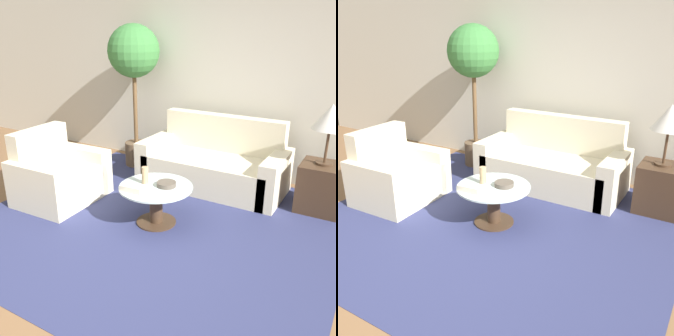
# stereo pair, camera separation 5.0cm
# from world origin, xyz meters

# --- Properties ---
(ground_plane) EXTENTS (14.00, 14.00, 0.00)m
(ground_plane) POSITION_xyz_m (0.00, 0.00, 0.00)
(ground_plane) COLOR brown
(wall_back) EXTENTS (10.00, 0.06, 2.60)m
(wall_back) POSITION_xyz_m (0.00, 2.62, 1.30)
(wall_back) COLOR beige
(wall_back) RESTS_ON ground_plane
(rug) EXTENTS (3.74, 3.40, 0.01)m
(rug) POSITION_xyz_m (0.14, 0.76, 0.00)
(rug) COLOR navy
(rug) RESTS_ON ground_plane
(sofa_main) EXTENTS (1.86, 0.87, 0.89)m
(sofa_main) POSITION_xyz_m (0.24, 2.04, 0.28)
(sofa_main) COLOR beige
(sofa_main) RESTS_ON ground_plane
(armchair) EXTENTS (0.83, 1.00, 0.86)m
(armchair) POSITION_xyz_m (-1.22, 0.67, 0.28)
(armchair) COLOR beige
(armchair) RESTS_ON ground_plane
(coffee_table) EXTENTS (0.78, 0.78, 0.43)m
(coffee_table) POSITION_xyz_m (0.14, 0.76, 0.28)
(coffee_table) COLOR #422D1E
(coffee_table) RESTS_ON ground_plane
(side_table) EXTENTS (0.47, 0.47, 0.56)m
(side_table) POSITION_xyz_m (1.58, 1.97, 0.28)
(side_table) COLOR #422D1E
(side_table) RESTS_ON ground_plane
(table_lamp) EXTENTS (0.38, 0.38, 0.68)m
(table_lamp) POSITION_xyz_m (1.58, 1.97, 1.08)
(table_lamp) COLOR #422D1E
(table_lamp) RESTS_ON side_table
(potted_plant) EXTENTS (0.73, 0.73, 2.04)m
(potted_plant) POSITION_xyz_m (-1.09, 2.16, 1.52)
(potted_plant) COLOR brown
(potted_plant) RESTS_ON ground_plane
(vase) EXTENTS (0.07, 0.07, 0.18)m
(vase) POSITION_xyz_m (-0.00, 0.77, 0.52)
(vase) COLOR tan
(vase) RESTS_ON coffee_table
(bowl) EXTENTS (0.20, 0.20, 0.05)m
(bowl) POSITION_xyz_m (0.23, 0.82, 0.45)
(bowl) COLOR brown
(bowl) RESTS_ON coffee_table
(book_stack) EXTENTS (0.25, 0.16, 0.06)m
(book_stack) POSITION_xyz_m (-0.00, 0.54, 0.46)
(book_stack) COLOR beige
(book_stack) RESTS_ON coffee_table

